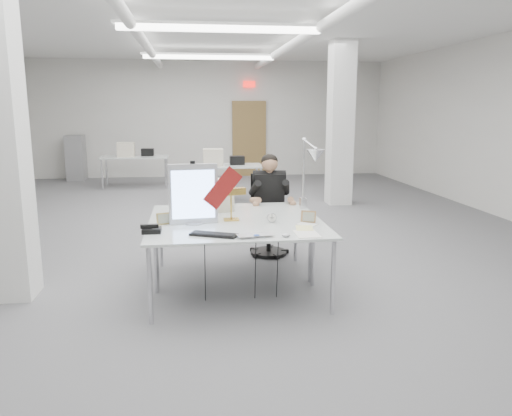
{
  "coord_description": "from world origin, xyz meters",
  "views": [
    {
      "loc": [
        -0.45,
        -7.19,
        1.92
      ],
      "look_at": [
        0.23,
        -2.0,
        0.86
      ],
      "focal_mm": 35.0,
      "sensor_mm": 36.0,
      "label": 1
    }
  ],
  "objects_px": {
    "office_chair": "(269,215)",
    "seated_person": "(269,188)",
    "monitor": "(193,194)",
    "desk_phone": "(152,230)",
    "beige_monitor": "(214,195)",
    "laptop": "(257,237)",
    "bankers_lamp": "(231,203)",
    "desk_main": "(239,231)",
    "architect_lamp": "(309,175)"
  },
  "relations": [
    {
      "from": "office_chair",
      "to": "seated_person",
      "type": "relative_size",
      "value": 1.25
    },
    {
      "from": "monitor",
      "to": "desk_phone",
      "type": "xyz_separation_m",
      "value": [
        -0.4,
        -0.32,
        -0.28
      ]
    },
    {
      "from": "desk_phone",
      "to": "beige_monitor",
      "type": "xyz_separation_m",
      "value": [
        0.64,
        0.98,
        0.15
      ]
    },
    {
      "from": "laptop",
      "to": "bankers_lamp",
      "type": "height_order",
      "value": "bankers_lamp"
    },
    {
      "from": "desk_main",
      "to": "office_chair",
      "type": "distance_m",
      "value": 1.72
    },
    {
      "from": "office_chair",
      "to": "seated_person",
      "type": "distance_m",
      "value": 0.36
    },
    {
      "from": "seated_person",
      "to": "laptop",
      "type": "xyz_separation_m",
      "value": [
        -0.42,
        -1.92,
        -0.13
      ]
    },
    {
      "from": "desk_main",
      "to": "desk_phone",
      "type": "bearing_deg",
      "value": -179.68
    },
    {
      "from": "monitor",
      "to": "bankers_lamp",
      "type": "relative_size",
      "value": 1.67
    },
    {
      "from": "office_chair",
      "to": "laptop",
      "type": "distance_m",
      "value": 2.02
    },
    {
      "from": "desk_main",
      "to": "monitor",
      "type": "distance_m",
      "value": 0.63
    },
    {
      "from": "monitor",
      "to": "beige_monitor",
      "type": "relative_size",
      "value": 1.67
    },
    {
      "from": "architect_lamp",
      "to": "monitor",
      "type": "bearing_deg",
      "value": -158.5
    },
    {
      "from": "desk_main",
      "to": "desk_phone",
      "type": "distance_m",
      "value": 0.84
    },
    {
      "from": "monitor",
      "to": "architect_lamp",
      "type": "distance_m",
      "value": 1.35
    },
    {
      "from": "office_chair",
      "to": "architect_lamp",
      "type": "xyz_separation_m",
      "value": [
        0.31,
        -0.9,
        0.64
      ]
    },
    {
      "from": "desk_main",
      "to": "beige_monitor",
      "type": "height_order",
      "value": "beige_monitor"
    },
    {
      "from": "laptop",
      "to": "desk_phone",
      "type": "relative_size",
      "value": 1.87
    },
    {
      "from": "architect_lamp",
      "to": "laptop",
      "type": "bearing_deg",
      "value": -120.14
    },
    {
      "from": "office_chair",
      "to": "desk_phone",
      "type": "height_order",
      "value": "office_chair"
    },
    {
      "from": "architect_lamp",
      "to": "desk_phone",
      "type": "bearing_deg",
      "value": -152.6
    },
    {
      "from": "office_chair",
      "to": "laptop",
      "type": "xyz_separation_m",
      "value": [
        -0.42,
        -1.97,
        0.23
      ]
    },
    {
      "from": "desk_main",
      "to": "desk_phone",
      "type": "relative_size",
      "value": 10.09
    },
    {
      "from": "monitor",
      "to": "beige_monitor",
      "type": "distance_m",
      "value": 0.71
    },
    {
      "from": "desk_main",
      "to": "laptop",
      "type": "distance_m",
      "value": 0.37
    },
    {
      "from": "office_chair",
      "to": "monitor",
      "type": "bearing_deg",
      "value": -122.25
    },
    {
      "from": "office_chair",
      "to": "bankers_lamp",
      "type": "height_order",
      "value": "bankers_lamp"
    },
    {
      "from": "seated_person",
      "to": "architect_lamp",
      "type": "bearing_deg",
      "value": -65.6
    },
    {
      "from": "monitor",
      "to": "bankers_lamp",
      "type": "distance_m",
      "value": 0.42
    },
    {
      "from": "monitor",
      "to": "laptop",
      "type": "height_order",
      "value": "monitor"
    },
    {
      "from": "seated_person",
      "to": "architect_lamp",
      "type": "distance_m",
      "value": 0.95
    },
    {
      "from": "laptop",
      "to": "desk_main",
      "type": "bearing_deg",
      "value": 99.85
    },
    {
      "from": "seated_person",
      "to": "bankers_lamp",
      "type": "xyz_separation_m",
      "value": [
        -0.59,
        -1.15,
        0.04
      ]
    },
    {
      "from": "seated_person",
      "to": "bankers_lamp",
      "type": "bearing_deg",
      "value": -112.41
    },
    {
      "from": "bankers_lamp",
      "to": "architect_lamp",
      "type": "height_order",
      "value": "architect_lamp"
    },
    {
      "from": "seated_person",
      "to": "bankers_lamp",
      "type": "distance_m",
      "value": 1.29
    },
    {
      "from": "seated_person",
      "to": "beige_monitor",
      "type": "distance_m",
      "value": 0.95
    },
    {
      "from": "laptop",
      "to": "architect_lamp",
      "type": "relative_size",
      "value": 0.39
    },
    {
      "from": "desk_main",
      "to": "office_chair",
      "type": "xyz_separation_m",
      "value": [
        0.54,
        1.62,
        -0.2
      ]
    },
    {
      "from": "seated_person",
      "to": "architect_lamp",
      "type": "relative_size",
      "value": 1.02
    },
    {
      "from": "seated_person",
      "to": "architect_lamp",
      "type": "height_order",
      "value": "architect_lamp"
    },
    {
      "from": "monitor",
      "to": "desk_main",
      "type": "bearing_deg",
      "value": -41.11
    },
    {
      "from": "desk_main",
      "to": "seated_person",
      "type": "xyz_separation_m",
      "value": [
        0.54,
        1.57,
        0.16
      ]
    },
    {
      "from": "seated_person",
      "to": "beige_monitor",
      "type": "xyz_separation_m",
      "value": [
        -0.74,
        -0.6,
        0.03
      ]
    },
    {
      "from": "desk_phone",
      "to": "laptop",
      "type": "bearing_deg",
      "value": -19.16
    },
    {
      "from": "desk_main",
      "to": "bankers_lamp",
      "type": "xyz_separation_m",
      "value": [
        -0.04,
        0.42,
        0.2
      ]
    },
    {
      "from": "desk_main",
      "to": "laptop",
      "type": "xyz_separation_m",
      "value": [
        0.12,
        -0.34,
        0.03
      ]
    },
    {
      "from": "office_chair",
      "to": "monitor",
      "type": "height_order",
      "value": "monitor"
    },
    {
      "from": "office_chair",
      "to": "architect_lamp",
      "type": "distance_m",
      "value": 1.15
    },
    {
      "from": "seated_person",
      "to": "desk_phone",
      "type": "height_order",
      "value": "seated_person"
    }
  ]
}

